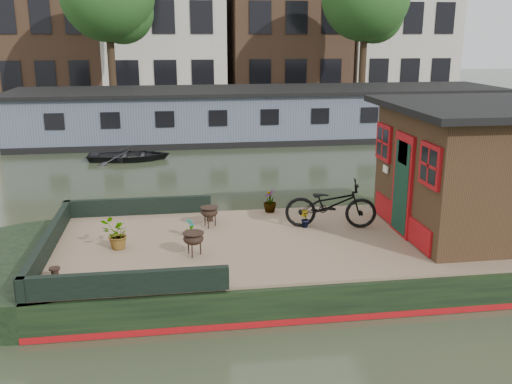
{
  "coord_description": "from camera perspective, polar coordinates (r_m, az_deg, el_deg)",
  "views": [
    {
      "loc": [
        -3.74,
        -9.64,
        4.27
      ],
      "look_at": [
        -2.24,
        0.5,
        1.43
      ],
      "focal_mm": 40.0,
      "sensor_mm": 36.0,
      "label": 1
    }
  ],
  "objects": [
    {
      "name": "brazier_front",
      "position": [
        9.72,
        -6.26,
        -5.18
      ],
      "size": [
        0.46,
        0.46,
        0.41
      ],
      "primitive_type": null,
      "rotation": [
        0.0,
        0.0,
        -0.22
      ],
      "color": "black",
      "rests_on": "houseboat_deck"
    },
    {
      "name": "quay",
      "position": [
        30.61,
        -1.34,
        8.31
      ],
      "size": [
        60.0,
        6.0,
        0.9
      ],
      "primitive_type": "cube",
      "color": "#47443F",
      "rests_on": "ground"
    },
    {
      "name": "brazier_rear",
      "position": [
        11.12,
        -4.68,
        -2.49
      ],
      "size": [
        0.45,
        0.45,
        0.4
      ],
      "primitive_type": null,
      "rotation": [
        0.0,
        0.0,
        0.25
      ],
      "color": "black",
      "rests_on": "houseboat_deck"
    },
    {
      "name": "tree_right",
      "position": [
        30.41,
        11.14,
        18.27
      ],
      "size": [
        4.4,
        4.4,
        7.4
      ],
      "color": "#332316",
      "rests_on": "quay"
    },
    {
      "name": "potted_plant_b",
      "position": [
        11.1,
        4.87,
        -2.66
      ],
      "size": [
        0.24,
        0.25,
        0.35
      ],
      "primitive_type": "imported",
      "rotation": [
        0.0,
        0.0,
        2.17
      ],
      "color": "brown",
      "rests_on": "houseboat_deck"
    },
    {
      "name": "cabin",
      "position": [
        11.56,
        22.65,
        2.33
      ],
      "size": [
        4.0,
        3.5,
        2.42
      ],
      "color": "black",
      "rests_on": "houseboat_deck"
    },
    {
      "name": "dinghy",
      "position": [
        20.57,
        -12.59,
        3.96
      ],
      "size": [
        2.87,
        2.08,
        0.59
      ],
      "primitive_type": "imported",
      "rotation": [
        0.0,
        0.0,
        1.55
      ],
      "color": "black",
      "rests_on": "ground"
    },
    {
      "name": "bicycle",
      "position": [
        11.08,
        7.48,
        -1.23
      ],
      "size": [
        1.84,
        0.94,
        0.92
      ],
      "primitive_type": "imported",
      "rotation": [
        0.0,
        0.0,
        1.37
      ],
      "color": "black",
      "rests_on": "houseboat_deck"
    },
    {
      "name": "bollard_port",
      "position": [
        11.48,
        -4.64,
        -2.37
      ],
      "size": [
        0.19,
        0.19,
        0.22
      ],
      "primitive_type": "cylinder",
      "color": "black",
      "rests_on": "houseboat_deck"
    },
    {
      "name": "bow_bulwark",
      "position": [
        10.33,
        -15.37,
        -4.6
      ],
      "size": [
        3.0,
        4.0,
        0.35
      ],
      "color": "black",
      "rests_on": "houseboat_deck"
    },
    {
      "name": "potted_plant_d",
      "position": [
        12.0,
        1.4,
        -0.88
      ],
      "size": [
        0.3,
        0.3,
        0.48
      ],
      "primitive_type": "imported",
      "rotation": [
        0.0,
        0.0,
        4.59
      ],
      "color": "maroon",
      "rests_on": "houseboat_deck"
    },
    {
      "name": "ground",
      "position": [
        11.19,
        11.89,
        -7.32
      ],
      "size": [
        120.0,
        120.0,
        0.0
      ],
      "primitive_type": "plane",
      "color": "#27311F",
      "rests_on": "ground"
    },
    {
      "name": "potted_plant_a",
      "position": [
        10.57,
        -6.61,
        -3.59
      ],
      "size": [
        0.22,
        0.24,
        0.37
      ],
      "primitive_type": "imported",
      "rotation": [
        0.0,
        0.0,
        1.0
      ],
      "color": "#A0532D",
      "rests_on": "houseboat_deck"
    },
    {
      "name": "houseboat_hull",
      "position": [
        10.71,
        5.22,
        -6.5
      ],
      "size": [
        14.01,
        4.02,
        0.6
      ],
      "color": "black",
      "rests_on": "ground"
    },
    {
      "name": "bollard_stbd",
      "position": [
        9.31,
        -19.46,
        -7.7
      ],
      "size": [
        0.17,
        0.17,
        0.19
      ],
      "primitive_type": "cylinder",
      "color": "black",
      "rests_on": "houseboat_deck"
    },
    {
      "name": "far_houseboat",
      "position": [
        24.16,
        0.57,
        7.63
      ],
      "size": [
        20.4,
        4.4,
        2.11
      ],
      "color": "#50576A",
      "rests_on": "ground"
    },
    {
      "name": "potted_plant_c",
      "position": [
        10.21,
        -13.75,
        -4.16
      ],
      "size": [
        0.63,
        0.63,
        0.53
      ],
      "primitive_type": "imported",
      "rotation": [
        0.0,
        0.0,
        3.88
      ],
      "color": "#AA3D31",
      "rests_on": "houseboat_deck"
    },
    {
      "name": "houseboat_deck",
      "position": [
        10.96,
        12.07,
        -4.3
      ],
      "size": [
        11.8,
        3.8,
        0.05
      ],
      "primitive_type": "cube",
      "color": "#7A614B",
      "rests_on": "houseboat_hull"
    }
  ]
}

